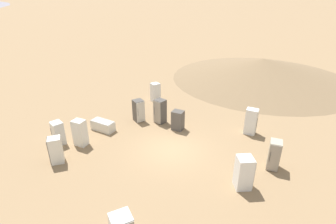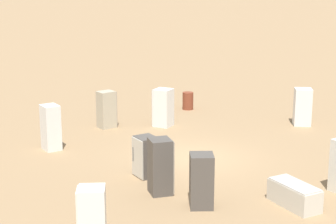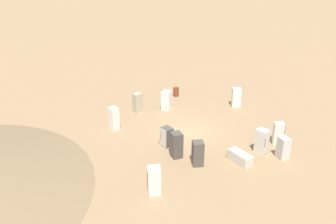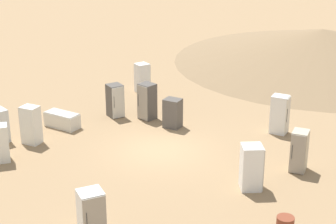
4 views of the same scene
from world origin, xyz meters
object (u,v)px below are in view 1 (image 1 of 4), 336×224
at_px(discarded_fridge_9, 274,155).
at_px(discarded_fridge_10, 251,122).
at_px(discarded_fridge_0, 58,133).
at_px(discarded_fridge_8, 178,120).
at_px(discarded_fridge_3, 103,126).
at_px(discarded_fridge_5, 155,92).
at_px(discarded_fridge_2, 139,111).
at_px(discarded_fridge_1, 56,150).
at_px(discarded_fridge_11, 160,111).
at_px(discarded_fridge_4, 80,133).
at_px(discarded_fridge_6, 244,173).

distance_m(discarded_fridge_9, discarded_fridge_10, 3.82).
distance_m(discarded_fridge_0, discarded_fridge_8, 7.86).
height_order(discarded_fridge_3, discarded_fridge_10, discarded_fridge_10).
relative_size(discarded_fridge_5, discarded_fridge_8, 1.17).
distance_m(discarded_fridge_3, discarded_fridge_8, 5.24).
xyz_separation_m(discarded_fridge_0, discarded_fridge_3, (2.12, -2.07, -0.40)).
relative_size(discarded_fridge_0, discarded_fridge_9, 0.90).
relative_size(discarded_fridge_2, discarded_fridge_10, 0.91).
xyz_separation_m(discarded_fridge_1, discarded_fridge_9, (1.49, -11.97, 0.05)).
xyz_separation_m(discarded_fridge_10, discarded_fridge_11, (0.60, 6.36, -0.01)).
relative_size(discarded_fridge_1, discarded_fridge_10, 0.87).
bearing_deg(discarded_fridge_3, discarded_fridge_4, 3.10).
relative_size(discarded_fridge_9, discarded_fridge_10, 0.93).
height_order(discarded_fridge_4, discarded_fridge_5, discarded_fridge_4).
distance_m(discarded_fridge_4, discarded_fridge_6, 10.01).
bearing_deg(discarded_fridge_5, discarded_fridge_11, -27.86).
distance_m(discarded_fridge_1, discarded_fridge_10, 12.34).
xyz_separation_m(discarded_fridge_3, discarded_fridge_8, (1.01, -5.13, 0.34)).
relative_size(discarded_fridge_10, discarded_fridge_11, 1.01).
distance_m(discarded_fridge_2, discarded_fridge_10, 8.01).
relative_size(discarded_fridge_6, discarded_fridge_9, 1.03).
bearing_deg(discarded_fridge_5, discarded_fridge_2, -51.05).
height_order(discarded_fridge_2, discarded_fridge_10, discarded_fridge_10).
distance_m(discarded_fridge_10, discarded_fridge_11, 6.39).
bearing_deg(discarded_fridge_9, discarded_fridge_0, 9.91).
xyz_separation_m(discarded_fridge_1, discarded_fridge_3, (3.98, -1.12, -0.43)).
bearing_deg(discarded_fridge_8, discarded_fridge_4, -134.76).
height_order(discarded_fridge_5, discarded_fridge_6, discarded_fridge_6).
height_order(discarded_fridge_2, discarded_fridge_11, discarded_fridge_11).
relative_size(discarded_fridge_4, discarded_fridge_5, 1.05).
bearing_deg(discarded_fridge_11, discarded_fridge_8, -178.03).
xyz_separation_m(discarded_fridge_1, discarded_fridge_4, (1.96, -0.48, 0.07)).
bearing_deg(discarded_fridge_2, discarded_fridge_0, 1.10).
bearing_deg(discarded_fridge_2, discarded_fridge_3, -0.95).
bearing_deg(discarded_fridge_4, discarded_fridge_3, -2.31).
bearing_deg(discarded_fridge_5, discarded_fridge_4, -66.72).
bearing_deg(discarded_fridge_8, discarded_fridge_9, -14.00).
relative_size(discarded_fridge_1, discarded_fridge_9, 0.94).
relative_size(discarded_fridge_5, discarded_fridge_9, 0.98).
xyz_separation_m(discarded_fridge_6, discarded_fridge_8, (5.36, 3.97, -0.17)).
bearing_deg(discarded_fridge_11, discarded_fridge_3, 58.82).
bearing_deg(discarded_fridge_3, discarded_fridge_2, 152.16).
height_order(discarded_fridge_5, discarded_fridge_11, discarded_fridge_11).
xyz_separation_m(discarded_fridge_2, discarded_fridge_3, (-1.85, 2.08, -0.46)).
bearing_deg(discarded_fridge_6, discarded_fridge_2, -145.72).
bearing_deg(discarded_fridge_11, discarded_fridge_10, -153.14).
height_order(discarded_fridge_0, discarded_fridge_4, discarded_fridge_4).
distance_m(discarded_fridge_1, discarded_fridge_2, 6.65).
distance_m(discarded_fridge_3, discarded_fridge_10, 10.16).
xyz_separation_m(discarded_fridge_2, discarded_fridge_10, (-0.60, -7.99, 0.08)).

